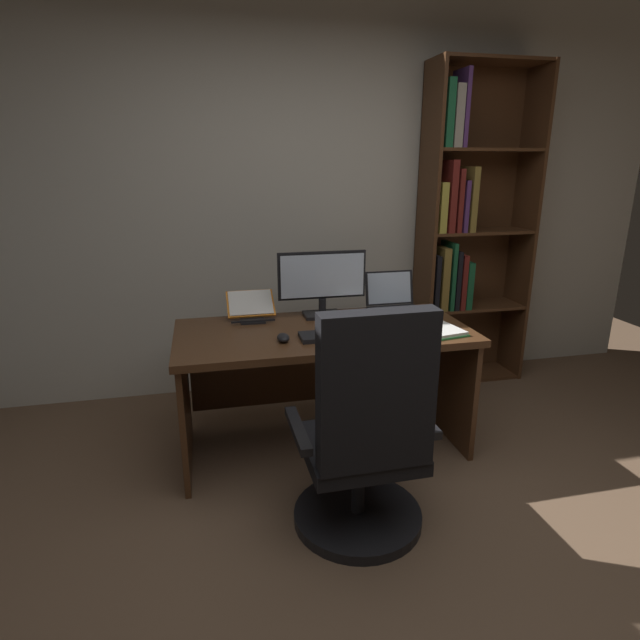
# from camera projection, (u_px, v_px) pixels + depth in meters

# --- Properties ---
(ground_plane) EXTENTS (7.04, 7.04, 0.00)m
(ground_plane) POSITION_uv_depth(u_px,v_px,m) (433.00, 595.00, 2.01)
(ground_plane) COLOR brown
(wall_back) EXTENTS (5.29, 0.12, 2.87)m
(wall_back) POSITION_uv_depth(u_px,v_px,m) (314.00, 189.00, 3.63)
(wall_back) COLOR beige
(wall_back) RESTS_ON ground
(desk) EXTENTS (1.62, 0.76, 0.73)m
(desk) POSITION_uv_depth(u_px,v_px,m) (320.00, 357.00, 2.98)
(desk) COLOR #4C2D19
(desk) RESTS_ON ground
(bookshelf) EXTENTS (0.81, 0.33, 2.27)m
(bookshelf) POSITION_uv_depth(u_px,v_px,m) (463.00, 235.00, 3.73)
(bookshelf) COLOR #4C2D19
(bookshelf) RESTS_ON ground
(office_chair) EXTENTS (0.61, 0.60, 1.08)m
(office_chair) POSITION_uv_depth(u_px,v_px,m) (366.00, 444.00, 2.21)
(office_chair) COLOR black
(office_chair) RESTS_ON ground
(monitor) EXTENTS (0.53, 0.16, 0.39)m
(monitor) POSITION_uv_depth(u_px,v_px,m) (322.00, 283.00, 3.04)
(monitor) COLOR black
(monitor) RESTS_ON desk
(laptop) EXTENTS (0.31, 0.28, 0.23)m
(laptop) POSITION_uv_depth(u_px,v_px,m) (394.00, 303.00, 3.19)
(laptop) COLOR black
(laptop) RESTS_ON desk
(keyboard) EXTENTS (0.42, 0.15, 0.02)m
(keyboard) POSITION_uv_depth(u_px,v_px,m) (339.00, 335.00, 2.72)
(keyboard) COLOR black
(keyboard) RESTS_ON desk
(computer_mouse) EXTENTS (0.06, 0.10, 0.04)m
(computer_mouse) POSITION_uv_depth(u_px,v_px,m) (283.00, 338.00, 2.66)
(computer_mouse) COLOR black
(computer_mouse) RESTS_ON desk
(reading_stand_with_book) EXTENTS (0.28, 0.24, 0.15)m
(reading_stand_with_book) POSITION_uv_depth(u_px,v_px,m) (251.00, 307.00, 3.03)
(reading_stand_with_book) COLOR black
(reading_stand_with_book) RESTS_ON desk
(open_binder) EXTENTS (0.49, 0.35, 0.02)m
(open_binder) POSITION_uv_depth(u_px,v_px,m) (420.00, 332.00, 2.77)
(open_binder) COLOR green
(open_binder) RESTS_ON desk
(notepad) EXTENTS (0.18, 0.23, 0.01)m
(notepad) POSITION_uv_depth(u_px,v_px,m) (370.00, 324.00, 2.93)
(notepad) COLOR silver
(notepad) RESTS_ON desk
(pen) EXTENTS (0.14, 0.03, 0.01)m
(pen) POSITION_uv_depth(u_px,v_px,m) (374.00, 322.00, 2.93)
(pen) COLOR navy
(pen) RESTS_ON notepad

